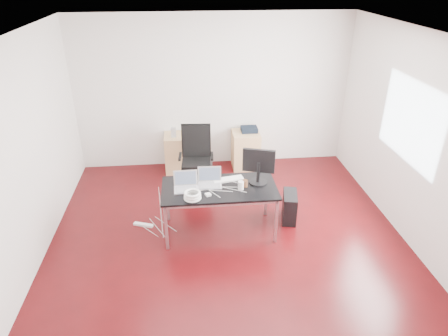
{
  "coord_description": "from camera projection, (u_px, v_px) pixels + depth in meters",
  "views": [
    {
      "loc": [
        -0.52,
        -4.59,
        3.5
      ],
      "look_at": [
        0.0,
        0.55,
        0.85
      ],
      "focal_mm": 32.0,
      "sensor_mm": 36.0,
      "label": 1
    }
  ],
  "objects": [
    {
      "name": "power_adapter",
      "position": [
        208.0,
        195.0,
        5.35
      ],
      "size": [
        0.09,
        0.09,
        0.03
      ],
      "primitive_type": "cube",
      "rotation": [
        0.0,
        0.0,
        0.4
      ],
      "color": "white",
      "rests_on": "desk"
    },
    {
      "name": "wastebasket",
      "position": [
        206.0,
        162.0,
        7.58
      ],
      "size": [
        0.24,
        0.24,
        0.28
      ],
      "primitive_type": "cylinder",
      "rotation": [
        0.0,
        0.0,
        -0.01
      ],
      "color": "black",
      "rests_on": "ground"
    },
    {
      "name": "monitor",
      "position": [
        259.0,
        164.0,
        5.55
      ],
      "size": [
        0.44,
        0.26,
        0.51
      ],
      "rotation": [
        0.0,
        0.0,
        -0.31
      ],
      "color": "black",
      "rests_on": "desk"
    },
    {
      "name": "speaker",
      "position": [
        174.0,
        132.0,
        7.2
      ],
      "size": [
        0.09,
        0.08,
        0.18
      ],
      "primitive_type": "cube",
      "rotation": [
        0.0,
        0.0,
        0.01
      ],
      "color": "#9E9E9E",
      "rests_on": "filing_cabinet_left"
    },
    {
      "name": "desk",
      "position": [
        219.0,
        191.0,
        5.57
      ],
      "size": [
        1.6,
        0.8,
        0.73
      ],
      "color": "black",
      "rests_on": "ground"
    },
    {
      "name": "cable_coil",
      "position": [
        192.0,
        196.0,
        5.25
      ],
      "size": [
        0.24,
        0.24,
        0.11
      ],
      "rotation": [
        0.0,
        0.0,
        0.22
      ],
      "color": "white",
      "rests_on": "desk"
    },
    {
      "name": "room_shell",
      "position": [
        231.0,
        149.0,
        5.08
      ],
      "size": [
        5.0,
        5.0,
        5.0
      ],
      "color": "#370608",
      "rests_on": "ground"
    },
    {
      "name": "cup_brown",
      "position": [
        245.0,
        183.0,
        5.55
      ],
      "size": [
        0.08,
        0.08,
        0.1
      ],
      "primitive_type": "cylinder",
      "rotation": [
        0.0,
        0.0,
        -0.09
      ],
      "color": "brown",
      "rests_on": "desk"
    },
    {
      "name": "cup_white",
      "position": [
        241.0,
        185.0,
        5.48
      ],
      "size": [
        0.09,
        0.09,
        0.12
      ],
      "primitive_type": "cylinder",
      "rotation": [
        0.0,
        0.0,
        -0.08
      ],
      "color": "white",
      "rests_on": "desk"
    },
    {
      "name": "laptop_left",
      "position": [
        186.0,
        185.0,
        5.49
      ],
      "size": [
        0.33,
        0.26,
        0.23
      ],
      "rotation": [
        0.0,
        0.0,
        0.02
      ],
      "color": "silver",
      "rests_on": "desk"
    },
    {
      "name": "filing_cabinet_right",
      "position": [
        246.0,
        150.0,
        7.58
      ],
      "size": [
        0.5,
        0.5,
        0.7
      ],
      "primitive_type": "cube",
      "color": "tan",
      "rests_on": "ground"
    },
    {
      "name": "pc_tower",
      "position": [
        290.0,
        207.0,
        6.05
      ],
      "size": [
        0.29,
        0.48,
        0.44
      ],
      "primitive_type": "cube",
      "rotation": [
        0.0,
        0.0,
        -0.21
      ],
      "color": "black",
      "rests_on": "ground"
    },
    {
      "name": "navy_garment",
      "position": [
        249.0,
        129.0,
        7.44
      ],
      "size": [
        0.3,
        0.24,
        0.09
      ],
      "primitive_type": "cube",
      "rotation": [
        0.0,
        0.0,
        0.01
      ],
      "color": "black",
      "rests_on": "filing_cabinet_right"
    },
    {
      "name": "power_strip",
      "position": [
        143.0,
        225.0,
        5.97
      ],
      "size": [
        0.3,
        0.16,
        0.04
      ],
      "primitive_type": "cube",
      "rotation": [
        0.0,
        0.0,
        -0.35
      ],
      "color": "white",
      "rests_on": "ground"
    },
    {
      "name": "office_chair",
      "position": [
        196.0,
        155.0,
        6.78
      ],
      "size": [
        0.51,
        0.53,
        1.08
      ],
      "rotation": [
        0.0,
        0.0,
        -0.07
      ],
      "color": "black",
      "rests_on": "ground"
    },
    {
      "name": "filing_cabinet_left",
      "position": [
        179.0,
        153.0,
        7.46
      ],
      "size": [
        0.5,
        0.5,
        0.7
      ],
      "primitive_type": "cube",
      "color": "tan",
      "rests_on": "ground"
    },
    {
      "name": "keyboard",
      "position": [
        228.0,
        179.0,
        5.73
      ],
      "size": [
        0.46,
        0.22,
        0.02
      ],
      "primitive_type": "cube",
      "rotation": [
        0.0,
        0.0,
        0.19
      ],
      "color": "white",
      "rests_on": "desk"
    },
    {
      "name": "laptop_right",
      "position": [
        210.0,
        181.0,
        5.6
      ],
      "size": [
        0.34,
        0.27,
        0.23
      ],
      "rotation": [
        0.0,
        0.0,
        -0.05
      ],
      "color": "silver",
      "rests_on": "desk"
    }
  ]
}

